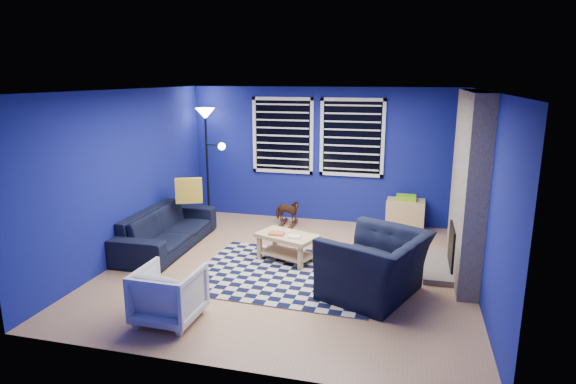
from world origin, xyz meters
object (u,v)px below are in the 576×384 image
object	(u,v)px
tv	(464,157)
sofa	(167,229)
armchair_big	(375,265)
cabinet	(405,215)
armchair_bent	(169,294)
coffee_table	(287,242)
rocking_horse	(287,211)
floor_lamp	(207,129)

from	to	relation	value
tv	sofa	size ratio (longest dim) A/B	0.47
armchair_big	sofa	bearing A→B (deg)	-83.13
cabinet	armchair_big	bearing A→B (deg)	-94.98
tv	sofa	xyz separation A→B (m)	(-4.55, -1.63, -1.09)
armchair_bent	coffee_table	xyz separation A→B (m)	(0.82, 2.06, -0.01)
sofa	coffee_table	bearing A→B (deg)	-93.84
rocking_horse	armchair_big	bearing A→B (deg)	-132.88
tv	sofa	world-z (taller)	tv
tv	cabinet	world-z (taller)	tv
coffee_table	cabinet	bearing A→B (deg)	49.76
tv	floor_lamp	xyz separation A→B (m)	(-4.57, 0.12, 0.33)
armchair_bent	coffee_table	distance (m)	2.22
rocking_horse	floor_lamp	size ratio (longest dim) A/B	0.24
floor_lamp	armchair_big	bearing A→B (deg)	-38.54
tv	cabinet	xyz separation A→B (m)	(-0.88, 0.25, -1.12)
armchair_big	cabinet	bearing A→B (deg)	-163.90
tv	armchair_bent	bearing A→B (deg)	-131.71
sofa	coffee_table	world-z (taller)	sofa
rocking_horse	cabinet	world-z (taller)	cabinet
tv	coffee_table	distance (m)	3.27
armchair_bent	sofa	bearing A→B (deg)	-60.07
coffee_table	sofa	bearing A→B (deg)	177.39
rocking_horse	coffee_table	xyz separation A→B (m)	(0.42, -1.66, 0.01)
sofa	floor_lamp	size ratio (longest dim) A/B	1.01
tv	armchair_bent	xyz separation A→B (m)	(-3.37, -3.78, -1.08)
rocking_horse	floor_lamp	bearing A→B (deg)	95.24
armchair_bent	cabinet	distance (m)	4.74
armchair_bent	rocking_horse	distance (m)	3.74
rocking_horse	tv	bearing A→B (deg)	-76.92
coffee_table	cabinet	size ratio (longest dim) A/B	1.48
armchair_big	floor_lamp	size ratio (longest dim) A/B	0.58
tv	floor_lamp	distance (m)	4.59
cabinet	tv	bearing A→B (deg)	-14.38
rocking_horse	coffee_table	size ratio (longest dim) A/B	0.52
armchair_big	rocking_horse	size ratio (longest dim) A/B	2.40
sofa	tv	bearing A→B (deg)	-71.49
sofa	armchair_big	world-z (taller)	armchair_big
coffee_table	armchair_big	bearing A→B (deg)	-32.12
tv	coffee_table	world-z (taller)	tv
cabinet	rocking_horse	bearing A→B (deg)	-169.94
rocking_horse	cabinet	distance (m)	2.12
sofa	armchair_big	bearing A→B (deg)	-106.89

